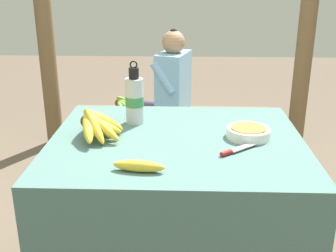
{
  "coord_description": "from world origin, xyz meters",
  "views": [
    {
      "loc": [
        0.02,
        -1.71,
        1.48
      ],
      "look_at": [
        -0.04,
        0.05,
        0.83
      ],
      "focal_mm": 45.0,
      "sensor_mm": 36.0,
      "label": 1
    }
  ],
  "objects_px": {
    "water_bottle": "(135,99)",
    "banana_bunch_green": "(123,103)",
    "banana_bunch_ripe": "(96,122)",
    "knife": "(234,150)",
    "loose_banana_front": "(139,166)",
    "seated_vendor": "(168,88)",
    "support_post_far": "(308,15)",
    "support_post_near": "(43,14)",
    "wooden_bench": "(173,119)",
    "serving_bowl": "(248,132)"
  },
  "relations": [
    {
      "from": "banana_bunch_green",
      "to": "support_post_far",
      "type": "xyz_separation_m",
      "value": [
        1.49,
        0.26,
        0.68
      ]
    },
    {
      "from": "water_bottle",
      "to": "loose_banana_front",
      "type": "bearing_deg",
      "value": -82.24
    },
    {
      "from": "loose_banana_front",
      "to": "knife",
      "type": "xyz_separation_m",
      "value": [
        0.37,
        0.18,
        -0.01
      ]
    },
    {
      "from": "banana_bunch_ripe",
      "to": "serving_bowl",
      "type": "height_order",
      "value": "banana_bunch_ripe"
    },
    {
      "from": "loose_banana_front",
      "to": "seated_vendor",
      "type": "xyz_separation_m",
      "value": [
        0.04,
        1.86,
        -0.2
      ]
    },
    {
      "from": "support_post_far",
      "to": "water_bottle",
      "type": "bearing_deg",
      "value": -127.26
    },
    {
      "from": "banana_bunch_ripe",
      "to": "support_post_near",
      "type": "xyz_separation_m",
      "value": [
        -0.78,
        1.81,
        0.29
      ]
    },
    {
      "from": "serving_bowl",
      "to": "loose_banana_front",
      "type": "bearing_deg",
      "value": -141.67
    },
    {
      "from": "loose_banana_front",
      "to": "support_post_far",
      "type": "xyz_separation_m",
      "value": [
        1.16,
        2.15,
        0.34
      ]
    },
    {
      "from": "loose_banana_front",
      "to": "wooden_bench",
      "type": "xyz_separation_m",
      "value": [
        0.08,
        1.88,
        -0.47
      ]
    },
    {
      "from": "knife",
      "to": "support_post_near",
      "type": "distance_m",
      "value": 2.42
    },
    {
      "from": "loose_banana_front",
      "to": "seated_vendor",
      "type": "distance_m",
      "value": 1.87
    },
    {
      "from": "knife",
      "to": "support_post_near",
      "type": "bearing_deg",
      "value": 85.37
    },
    {
      "from": "banana_bunch_ripe",
      "to": "loose_banana_front",
      "type": "relative_size",
      "value": 1.69
    },
    {
      "from": "loose_banana_front",
      "to": "support_post_near",
      "type": "height_order",
      "value": "support_post_near"
    },
    {
      "from": "water_bottle",
      "to": "banana_bunch_green",
      "type": "xyz_separation_m",
      "value": [
        -0.26,
        1.36,
        -0.44
      ]
    },
    {
      "from": "water_bottle",
      "to": "support_post_far",
      "type": "bearing_deg",
      "value": 52.74
    },
    {
      "from": "support_post_near",
      "to": "loose_banana_front",
      "type": "bearing_deg",
      "value": -65.04
    },
    {
      "from": "banana_bunch_ripe",
      "to": "serving_bowl",
      "type": "bearing_deg",
      "value": 1.47
    },
    {
      "from": "loose_banana_front",
      "to": "knife",
      "type": "relative_size",
      "value": 1.14
    },
    {
      "from": "banana_bunch_ripe",
      "to": "wooden_bench",
      "type": "distance_m",
      "value": 1.65
    },
    {
      "from": "loose_banana_front",
      "to": "wooden_bench",
      "type": "relative_size",
      "value": 0.12
    },
    {
      "from": "banana_bunch_ripe",
      "to": "knife",
      "type": "relative_size",
      "value": 1.92
    },
    {
      "from": "wooden_bench",
      "to": "support_post_near",
      "type": "xyz_separation_m",
      "value": [
        -1.08,
        0.27,
        0.81
      ]
    },
    {
      "from": "banana_bunch_green",
      "to": "support_post_far",
      "type": "distance_m",
      "value": 1.66
    },
    {
      "from": "banana_bunch_green",
      "to": "wooden_bench",
      "type": "bearing_deg",
      "value": -1.26
    },
    {
      "from": "loose_banana_front",
      "to": "support_post_near",
      "type": "relative_size",
      "value": 0.09
    },
    {
      "from": "wooden_bench",
      "to": "seated_vendor",
      "type": "relative_size",
      "value": 1.53
    },
    {
      "from": "loose_banana_front",
      "to": "banana_bunch_green",
      "type": "relative_size",
      "value": 0.69
    },
    {
      "from": "banana_bunch_ripe",
      "to": "loose_banana_front",
      "type": "distance_m",
      "value": 0.4
    },
    {
      "from": "serving_bowl",
      "to": "support_post_near",
      "type": "bearing_deg",
      "value": 128.82
    },
    {
      "from": "water_bottle",
      "to": "support_post_far",
      "type": "distance_m",
      "value": 2.05
    },
    {
      "from": "banana_bunch_ripe",
      "to": "water_bottle",
      "type": "height_order",
      "value": "water_bottle"
    },
    {
      "from": "water_bottle",
      "to": "support_post_far",
      "type": "height_order",
      "value": "support_post_far"
    },
    {
      "from": "knife",
      "to": "wooden_bench",
      "type": "distance_m",
      "value": 1.78
    },
    {
      "from": "wooden_bench",
      "to": "seated_vendor",
      "type": "xyz_separation_m",
      "value": [
        -0.04,
        -0.02,
        0.27
      ]
    },
    {
      "from": "serving_bowl",
      "to": "wooden_bench",
      "type": "bearing_deg",
      "value": 103.44
    },
    {
      "from": "banana_bunch_ripe",
      "to": "seated_vendor",
      "type": "relative_size",
      "value": 0.31
    },
    {
      "from": "water_bottle",
      "to": "seated_vendor",
      "type": "xyz_separation_m",
      "value": [
        0.11,
        1.33,
        -0.3
      ]
    },
    {
      "from": "knife",
      "to": "seated_vendor",
      "type": "distance_m",
      "value": 1.72
    },
    {
      "from": "seated_vendor",
      "to": "loose_banana_front",
      "type": "bearing_deg",
      "value": 105.43
    },
    {
      "from": "banana_bunch_ripe",
      "to": "seated_vendor",
      "type": "distance_m",
      "value": 1.56
    },
    {
      "from": "knife",
      "to": "support_post_near",
      "type": "relative_size",
      "value": 0.08
    },
    {
      "from": "wooden_bench",
      "to": "loose_banana_front",
      "type": "bearing_deg",
      "value": -92.49
    },
    {
      "from": "water_bottle",
      "to": "support_post_near",
      "type": "relative_size",
      "value": 0.13
    },
    {
      "from": "support_post_near",
      "to": "support_post_far",
      "type": "relative_size",
      "value": 1.0
    },
    {
      "from": "support_post_far",
      "to": "support_post_near",
      "type": "bearing_deg",
      "value": 180.0
    },
    {
      "from": "loose_banana_front",
      "to": "seated_vendor",
      "type": "relative_size",
      "value": 0.18
    },
    {
      "from": "loose_banana_front",
      "to": "support_post_far",
      "type": "relative_size",
      "value": 0.09
    },
    {
      "from": "banana_bunch_green",
      "to": "support_post_far",
      "type": "bearing_deg",
      "value": 10.05
    }
  ]
}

